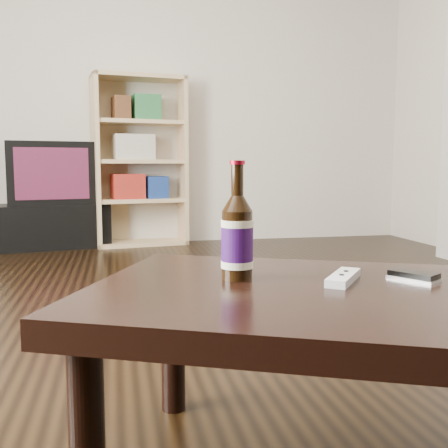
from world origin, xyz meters
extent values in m
cube|color=black|center=(0.00, 0.00, -0.01)|extent=(5.00, 6.00, 0.01)
cube|color=beige|center=(0.00, 3.01, 1.35)|extent=(5.00, 0.02, 2.70)
cube|color=black|center=(-0.67, 2.86, 0.18)|extent=(0.97, 0.61, 0.36)
cube|color=black|center=(-0.67, 2.86, 0.62)|extent=(0.75, 0.55, 0.51)
cube|color=#980005|center=(-0.63, 2.65, 0.62)|extent=(0.55, 0.11, 0.41)
cube|color=tan|center=(-0.30, 2.81, 0.71)|extent=(0.09, 0.35, 1.43)
cube|color=tan|center=(0.42, 2.93, 0.71)|extent=(0.09, 0.35, 1.43)
cube|color=tan|center=(0.06, 2.87, 1.41)|extent=(0.81, 0.46, 0.03)
cube|color=tan|center=(0.06, 2.87, 0.02)|extent=(0.81, 0.46, 0.03)
cube|color=tan|center=(0.04, 3.03, 0.71)|extent=(0.76, 0.15, 1.43)
cube|color=tan|center=(0.06, 2.87, 0.38)|extent=(0.74, 0.42, 0.03)
cube|color=tan|center=(0.06, 2.87, 0.71)|extent=(0.74, 0.42, 0.03)
cube|color=tan|center=(0.06, 2.87, 1.04)|extent=(0.74, 0.42, 0.03)
cube|color=maroon|center=(-0.05, 2.83, 0.51)|extent=(0.29, 0.26, 0.21)
cube|color=navy|center=(0.19, 2.87, 0.49)|extent=(0.21, 0.24, 0.19)
cube|color=#B8B0A2|center=(0.01, 2.84, 0.83)|extent=(0.36, 0.27, 0.21)
cube|color=#276637|center=(0.12, 2.86, 1.16)|extent=(0.25, 0.25, 0.21)
cube|color=#512F19|center=(-0.09, 2.83, 1.15)|extent=(0.16, 0.24, 0.19)
cube|color=black|center=(0.34, -0.71, 0.40)|extent=(1.30, 1.06, 0.06)
cylinder|color=black|center=(-0.21, -0.74, 0.18)|extent=(0.09, 0.09, 0.37)
cylinder|color=black|center=(0.00, -0.28, 0.18)|extent=(0.09, 0.09, 0.37)
cylinder|color=black|center=(0.12, -0.55, 0.50)|extent=(0.09, 0.09, 0.15)
cylinder|color=#2C0B4A|center=(0.12, -0.55, 0.50)|extent=(0.09, 0.09, 0.10)
cylinder|color=beige|center=(0.12, -0.55, 0.55)|extent=(0.09, 0.09, 0.02)
cylinder|color=beige|center=(0.12, -0.55, 0.46)|extent=(0.09, 0.09, 0.02)
cone|color=black|center=(0.12, -0.55, 0.59)|extent=(0.09, 0.09, 0.03)
cylinder|color=black|center=(0.12, -0.55, 0.65)|extent=(0.03, 0.03, 0.07)
cylinder|color=maroon|center=(0.12, -0.55, 0.68)|extent=(0.04, 0.04, 0.01)
cube|color=#A6A6A8|center=(0.50, -0.64, 0.43)|extent=(0.10, 0.12, 0.01)
cube|color=black|center=(0.50, -0.64, 0.43)|extent=(0.10, 0.11, 0.02)
cylinder|color=#A6A6A8|center=(0.52, -0.66, 0.44)|extent=(0.03, 0.03, 0.00)
cube|color=silver|center=(0.34, -0.62, 0.43)|extent=(0.13, 0.15, 0.02)
cylinder|color=black|center=(0.35, -0.60, 0.44)|extent=(0.01, 0.01, 0.00)
cylinder|color=black|center=(0.33, -0.64, 0.44)|extent=(0.01, 0.01, 0.00)
camera|label=1|loc=(-0.15, -1.68, 0.68)|focal=42.00mm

